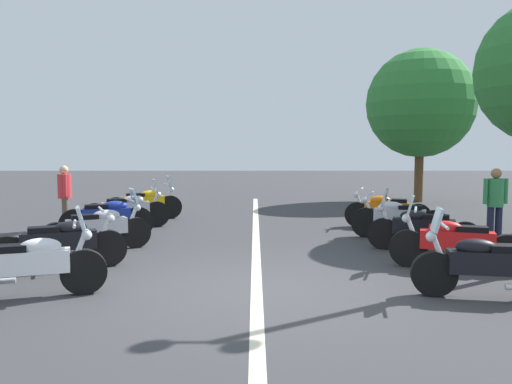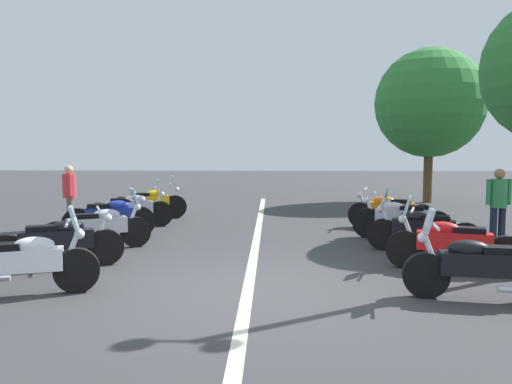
# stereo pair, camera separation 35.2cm
# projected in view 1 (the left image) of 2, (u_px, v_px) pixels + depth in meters

# --- Properties ---
(ground_plane) EXTENTS (80.00, 80.00, 0.00)m
(ground_plane) POSITION_uv_depth(u_px,v_px,m) (257.00, 291.00, 7.07)
(ground_plane) COLOR #38383A
(lane_centre_stripe) EXTENTS (18.06, 0.16, 0.01)m
(lane_centre_stripe) POSITION_uv_depth(u_px,v_px,m) (256.00, 238.00, 11.22)
(lane_centre_stripe) COLOR beige
(lane_centre_stripe) RESTS_ON ground_plane
(motorcycle_left_row_0) EXTENTS (0.89, 1.98, 1.20)m
(motorcycle_left_row_0) POSITION_uv_depth(u_px,v_px,m) (29.00, 264.00, 6.67)
(motorcycle_left_row_0) COLOR black
(motorcycle_left_row_0) RESTS_ON ground_plane
(motorcycle_left_row_1) EXTENTS (1.02, 2.04, 0.99)m
(motorcycle_left_row_1) POSITION_uv_depth(u_px,v_px,m) (60.00, 243.00, 8.25)
(motorcycle_left_row_1) COLOR black
(motorcycle_left_row_1) RESTS_ON ground_plane
(motorcycle_left_row_2) EXTENTS (1.12, 1.92, 1.19)m
(motorcycle_left_row_2) POSITION_uv_depth(u_px,v_px,m) (99.00, 227.00, 9.81)
(motorcycle_left_row_2) COLOR black
(motorcycle_left_row_2) RESTS_ON ground_plane
(motorcycle_left_row_3) EXTENTS (0.82, 1.98, 1.02)m
(motorcycle_left_row_3) POSITION_uv_depth(u_px,v_px,m) (108.00, 217.00, 11.21)
(motorcycle_left_row_3) COLOR black
(motorcycle_left_row_3) RESTS_ON ground_plane
(motorcycle_left_row_4) EXTENTS (0.87, 2.10, 1.21)m
(motorcycle_left_row_4) POSITION_uv_depth(u_px,v_px,m) (127.00, 209.00, 12.68)
(motorcycle_left_row_4) COLOR black
(motorcycle_left_row_4) RESTS_ON ground_plane
(motorcycle_left_row_5) EXTENTS (0.95, 2.06, 1.22)m
(motorcycle_left_row_5) POSITION_uv_depth(u_px,v_px,m) (145.00, 203.00, 14.18)
(motorcycle_left_row_5) COLOR black
(motorcycle_left_row_5) RESTS_ON ground_plane
(motorcycle_right_row_0) EXTENTS (0.75, 2.00, 1.19)m
(motorcycle_right_row_0) POSITION_uv_depth(u_px,v_px,m) (487.00, 264.00, 6.66)
(motorcycle_right_row_0) COLOR black
(motorcycle_right_row_0) RESTS_ON ground_plane
(motorcycle_right_row_1) EXTENTS (0.95, 2.06, 1.20)m
(motorcycle_right_row_1) POSITION_uv_depth(u_px,v_px,m) (455.00, 242.00, 8.26)
(motorcycle_right_row_1) COLOR black
(motorcycle_right_row_1) RESTS_ON ground_plane
(motorcycle_right_row_2) EXTENTS (0.98, 2.04, 1.20)m
(motorcycle_right_row_2) POSITION_uv_depth(u_px,v_px,m) (422.00, 228.00, 9.76)
(motorcycle_right_row_2) COLOR black
(motorcycle_right_row_2) RESTS_ON ground_plane
(motorcycle_right_row_3) EXTENTS (0.96, 2.02, 1.01)m
(motorcycle_right_row_3) POSITION_uv_depth(u_px,v_px,m) (399.00, 218.00, 11.10)
(motorcycle_right_row_3) COLOR black
(motorcycle_right_row_3) RESTS_ON ground_plane
(motorcycle_right_row_4) EXTENTS (0.88, 2.07, 1.00)m
(motorcycle_right_row_4) POSITION_uv_depth(u_px,v_px,m) (387.00, 210.00, 12.66)
(motorcycle_right_row_4) COLOR black
(motorcycle_right_row_4) RESTS_ON ground_plane
(bystander_0) EXTENTS (0.32, 0.53, 1.57)m
(bystander_0) POSITION_uv_depth(u_px,v_px,m) (495.00, 200.00, 10.51)
(bystander_0) COLOR #1E2338
(bystander_0) RESTS_ON ground_plane
(bystander_1) EXTENTS (0.49, 0.32, 1.57)m
(bystander_1) POSITION_uv_depth(u_px,v_px,m) (65.00, 193.00, 12.35)
(bystander_1) COLOR brown
(bystander_1) RESTS_ON ground_plane
(roadside_tree_1) EXTENTS (3.98, 3.98, 5.65)m
(roadside_tree_1) POSITION_uv_depth(u_px,v_px,m) (421.00, 104.00, 18.74)
(roadside_tree_1) COLOR brown
(roadside_tree_1) RESTS_ON ground_plane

